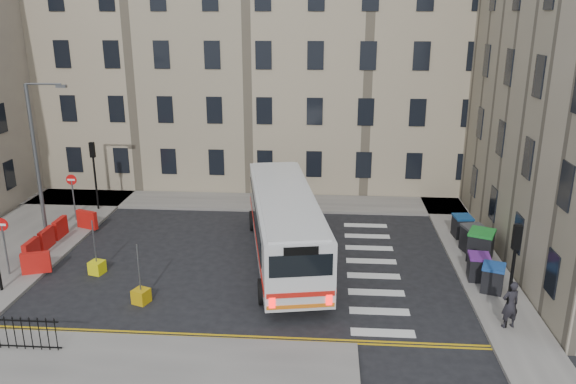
# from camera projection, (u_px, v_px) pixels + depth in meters

# --- Properties ---
(ground) EXTENTS (120.00, 120.00, 0.00)m
(ground) POSITION_uv_depth(u_px,v_px,m) (288.00, 262.00, 26.99)
(ground) COLOR black
(ground) RESTS_ON ground
(pavement_north) EXTENTS (36.00, 3.20, 0.15)m
(pavement_north) POSITION_uv_depth(u_px,v_px,m) (204.00, 201.00, 35.56)
(pavement_north) COLOR slate
(pavement_north) RESTS_ON ground
(pavement_east) EXTENTS (2.40, 26.00, 0.15)m
(pavement_east) POSITION_uv_depth(u_px,v_px,m) (460.00, 235.00, 30.15)
(pavement_east) COLOR slate
(pavement_east) RESTS_ON ground
(pavement_west) EXTENTS (6.00, 22.00, 0.15)m
(pavement_west) POSITION_uv_depth(u_px,v_px,m) (19.00, 244.00, 28.90)
(pavement_west) COLOR slate
(pavement_west) RESTS_ON ground
(terrace_north) EXTENTS (38.30, 10.80, 17.20)m
(terrace_north) POSITION_uv_depth(u_px,v_px,m) (205.00, 55.00, 39.59)
(terrace_north) COLOR tan
(terrace_north) RESTS_ON ground
(traffic_light_east) EXTENTS (0.28, 0.22, 4.10)m
(traffic_light_east) POSITION_uv_depth(u_px,v_px,m) (514.00, 261.00, 20.30)
(traffic_light_east) COLOR black
(traffic_light_east) RESTS_ON pavement_east
(traffic_light_nw) EXTENTS (0.28, 0.22, 4.10)m
(traffic_light_nw) POSITION_uv_depth(u_px,v_px,m) (94.00, 165.00, 33.13)
(traffic_light_nw) COLOR black
(traffic_light_nw) RESTS_ON pavement_west
(streetlamp) EXTENTS (0.50, 0.22, 8.14)m
(streetlamp) POSITION_uv_depth(u_px,v_px,m) (36.00, 160.00, 28.48)
(streetlamp) COLOR #595B5E
(streetlamp) RESTS_ON pavement_west
(no_entry_north) EXTENTS (0.60, 0.08, 3.00)m
(no_entry_north) POSITION_uv_depth(u_px,v_px,m) (72.00, 188.00, 31.51)
(no_entry_north) COLOR #595B5E
(no_entry_north) RESTS_ON pavement_west
(no_entry_south) EXTENTS (0.60, 0.08, 3.00)m
(no_entry_south) POSITION_uv_depth(u_px,v_px,m) (3.00, 234.00, 24.86)
(no_entry_south) COLOR #595B5E
(no_entry_south) RESTS_ON pavement_west
(roadworks_barriers) EXTENTS (1.66, 6.26, 1.00)m
(roadworks_barriers) POSITION_uv_depth(u_px,v_px,m) (53.00, 239.00, 28.10)
(roadworks_barriers) COLOR red
(roadworks_barriers) RESTS_ON pavement_west
(bus) EXTENTS (4.88, 12.35, 3.28)m
(bus) POSITION_uv_depth(u_px,v_px,m) (285.00, 223.00, 26.76)
(bus) COLOR silver
(bus) RESTS_ON ground
(wheelie_bin_a) EXTENTS (1.21, 1.29, 1.15)m
(wheelie_bin_a) POSITION_uv_depth(u_px,v_px,m) (493.00, 278.00, 23.76)
(wheelie_bin_a) COLOR black
(wheelie_bin_a) RESTS_ON pavement_east
(wheelie_bin_b) EXTENTS (1.01, 1.13, 1.14)m
(wheelie_bin_b) POSITION_uv_depth(u_px,v_px,m) (478.00, 267.00, 24.81)
(wheelie_bin_b) COLOR black
(wheelie_bin_b) RESTS_ON pavement_east
(wheelie_bin_c) EXTENTS (1.55, 1.63, 1.43)m
(wheelie_bin_c) POSITION_uv_depth(u_px,v_px,m) (481.00, 245.00, 26.79)
(wheelie_bin_c) COLOR black
(wheelie_bin_c) RESTS_ON pavement_east
(wheelie_bin_d) EXTENTS (1.30, 1.41, 1.32)m
(wheelie_bin_d) POSITION_uv_depth(u_px,v_px,m) (474.00, 239.00, 27.65)
(wheelie_bin_d) COLOR black
(wheelie_bin_d) RESTS_ON pavement_east
(wheelie_bin_e) EXTENTS (1.00, 1.12, 1.15)m
(wheelie_bin_e) POSITION_uv_depth(u_px,v_px,m) (462.00, 226.00, 29.55)
(wheelie_bin_e) COLOR black
(wheelie_bin_e) RESTS_ON pavement_east
(pedestrian) EXTENTS (0.79, 0.63, 1.89)m
(pedestrian) POSITION_uv_depth(u_px,v_px,m) (510.00, 304.00, 20.86)
(pedestrian) COLOR black
(pedestrian) RESTS_ON pavement_east
(bollard_yellow) EXTENTS (0.74, 0.74, 0.60)m
(bollard_yellow) POSITION_uv_depth(u_px,v_px,m) (97.00, 267.00, 25.75)
(bollard_yellow) COLOR yellow
(bollard_yellow) RESTS_ON ground
(bollard_chevron) EXTENTS (0.77, 0.77, 0.60)m
(bollard_chevron) POSITION_uv_depth(u_px,v_px,m) (141.00, 296.00, 23.13)
(bollard_chevron) COLOR #BE930B
(bollard_chevron) RESTS_ON ground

